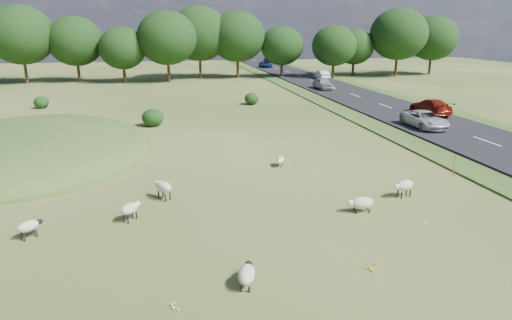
{
  "coord_description": "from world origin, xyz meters",
  "views": [
    {
      "loc": [
        -2.88,
        -20.32,
        8.22
      ],
      "look_at": [
        2.0,
        4.0,
        1.0
      ],
      "focal_mm": 32.0,
      "sensor_mm": 36.0,
      "label": 1
    }
  ],
  "objects_px": {
    "sheep_1": "(29,226)",
    "sheep_3": "(130,208)",
    "sheep_0": "(163,187)",
    "car_2": "(424,119)",
    "sheep_6": "(280,160)",
    "car_4": "(322,75)",
    "sheep_4": "(247,274)",
    "car_1": "(323,83)",
    "sheep_2": "(404,186)",
    "marker_post": "(454,166)",
    "car_7": "(266,64)",
    "sheep_5": "(361,203)",
    "car_3": "(431,107)",
    "car_6": "(269,60)"
  },
  "relations": [
    {
      "from": "car_6",
      "to": "sheep_3",
      "type": "bearing_deg",
      "value": 73.3
    },
    {
      "from": "marker_post",
      "to": "car_1",
      "type": "height_order",
      "value": "car_1"
    },
    {
      "from": "sheep_5",
      "to": "sheep_1",
      "type": "bearing_deg",
      "value": 0.83
    },
    {
      "from": "sheep_2",
      "to": "sheep_4",
      "type": "bearing_deg",
      "value": 18.05
    },
    {
      "from": "sheep_5",
      "to": "car_7",
      "type": "bearing_deg",
      "value": -97.93
    },
    {
      "from": "sheep_6",
      "to": "car_3",
      "type": "height_order",
      "value": "car_3"
    },
    {
      "from": "car_4",
      "to": "sheep_2",
      "type": "bearing_deg",
      "value": 75.3
    },
    {
      "from": "car_2",
      "to": "car_1",
      "type": "bearing_deg",
      "value": 90.0
    },
    {
      "from": "sheep_0",
      "to": "car_2",
      "type": "distance_m",
      "value": 24.4
    },
    {
      "from": "car_7",
      "to": "sheep_1",
      "type": "bearing_deg",
      "value": -109.28
    },
    {
      "from": "sheep_5",
      "to": "car_2",
      "type": "height_order",
      "value": "car_2"
    },
    {
      "from": "sheep_3",
      "to": "sheep_5",
      "type": "distance_m",
      "value": 10.43
    },
    {
      "from": "car_3",
      "to": "car_4",
      "type": "xyz_separation_m",
      "value": [
        0.0,
        31.26,
        -0.03
      ]
    },
    {
      "from": "sheep_3",
      "to": "car_6",
      "type": "height_order",
      "value": "car_6"
    },
    {
      "from": "sheep_5",
      "to": "sheep_2",
      "type": "bearing_deg",
      "value": -152.8
    },
    {
      "from": "sheep_2",
      "to": "sheep_6",
      "type": "xyz_separation_m",
      "value": [
        -4.78,
        6.43,
        -0.25
      ]
    },
    {
      "from": "marker_post",
      "to": "sheep_4",
      "type": "height_order",
      "value": "marker_post"
    },
    {
      "from": "sheep_3",
      "to": "car_3",
      "type": "height_order",
      "value": "car_3"
    },
    {
      "from": "sheep_6",
      "to": "car_4",
      "type": "bearing_deg",
      "value": -178.55
    },
    {
      "from": "car_7",
      "to": "sheep_2",
      "type": "bearing_deg",
      "value": -97.2
    },
    {
      "from": "marker_post",
      "to": "sheep_3",
      "type": "xyz_separation_m",
      "value": [
        -17.85,
        -2.93,
        -0.02
      ]
    },
    {
      "from": "sheep_0",
      "to": "car_7",
      "type": "distance_m",
      "value": 75.83
    },
    {
      "from": "sheep_3",
      "to": "sheep_5",
      "type": "xyz_separation_m",
      "value": [
        10.37,
        -1.12,
        -0.11
      ]
    },
    {
      "from": "sheep_1",
      "to": "car_1",
      "type": "distance_m",
      "value": 48.37
    },
    {
      "from": "sheep_1",
      "to": "sheep_5",
      "type": "height_order",
      "value": "sheep_1"
    },
    {
      "from": "car_1",
      "to": "car_4",
      "type": "distance_m",
      "value": 12.11
    },
    {
      "from": "sheep_3",
      "to": "car_4",
      "type": "distance_m",
      "value": 57.37
    },
    {
      "from": "sheep_6",
      "to": "car_6",
      "type": "bearing_deg",
      "value": -168.77
    },
    {
      "from": "sheep_0",
      "to": "sheep_4",
      "type": "distance_m",
      "value": 9.04
    },
    {
      "from": "car_3",
      "to": "sheep_3",
      "type": "bearing_deg",
      "value": 36.44
    },
    {
      "from": "marker_post",
      "to": "sheep_4",
      "type": "relative_size",
      "value": 0.91
    },
    {
      "from": "sheep_1",
      "to": "car_1",
      "type": "bearing_deg",
      "value": 15.67
    },
    {
      "from": "sheep_1",
      "to": "sheep_3",
      "type": "height_order",
      "value": "sheep_3"
    },
    {
      "from": "sheep_4",
      "to": "car_4",
      "type": "xyz_separation_m",
      "value": [
        22.46,
        57.13,
        0.49
      ]
    },
    {
      "from": "sheep_5",
      "to": "car_4",
      "type": "distance_m",
      "value": 54.44
    },
    {
      "from": "sheep_0",
      "to": "car_2",
      "type": "relative_size",
      "value": 0.27
    },
    {
      "from": "sheep_2",
      "to": "car_2",
      "type": "xyz_separation_m",
      "value": [
        9.46,
        14.01,
        0.3
      ]
    },
    {
      "from": "sheep_3",
      "to": "sheep_4",
      "type": "height_order",
      "value": "sheep_3"
    },
    {
      "from": "sheep_1",
      "to": "car_4",
      "type": "height_order",
      "value": "car_4"
    },
    {
      "from": "sheep_4",
      "to": "car_4",
      "type": "height_order",
      "value": "car_4"
    },
    {
      "from": "marker_post",
      "to": "sheep_3",
      "type": "bearing_deg",
      "value": -170.67
    },
    {
      "from": "sheep_4",
      "to": "car_7",
      "type": "distance_m",
      "value": 83.53
    },
    {
      "from": "sheep_4",
      "to": "car_1",
      "type": "distance_m",
      "value": 49.3
    },
    {
      "from": "sheep_1",
      "to": "car_1",
      "type": "relative_size",
      "value": 0.23
    },
    {
      "from": "sheep_4",
      "to": "sheep_6",
      "type": "bearing_deg",
      "value": -1.22
    },
    {
      "from": "sheep_6",
      "to": "car_3",
      "type": "bearing_deg",
      "value": 149.21
    },
    {
      "from": "sheep_1",
      "to": "car_6",
      "type": "relative_size",
      "value": 0.22
    },
    {
      "from": "sheep_6",
      "to": "sheep_2",
      "type": "bearing_deg",
      "value": 60.27
    },
    {
      "from": "sheep_0",
      "to": "car_2",
      "type": "bearing_deg",
      "value": -93.28
    },
    {
      "from": "sheep_4",
      "to": "car_4",
      "type": "relative_size",
      "value": 0.31
    }
  ]
}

